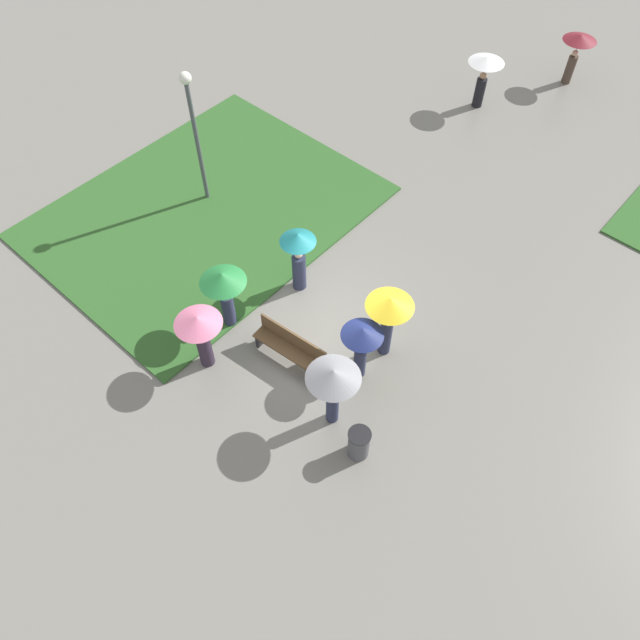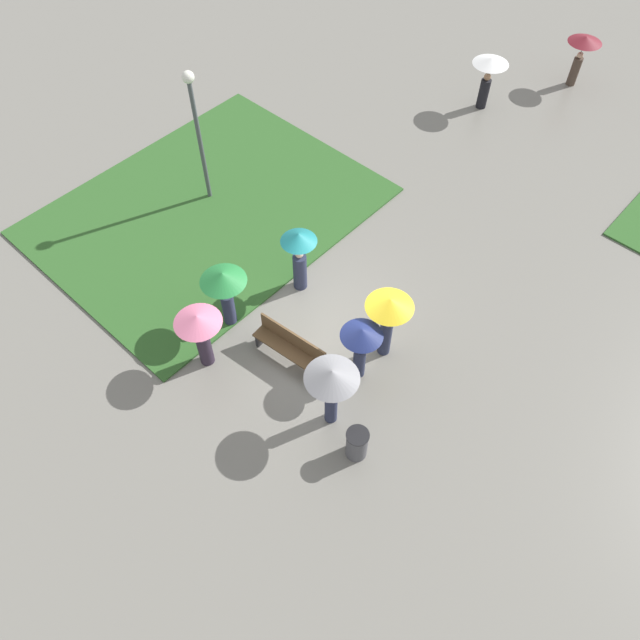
# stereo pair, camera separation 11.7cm
# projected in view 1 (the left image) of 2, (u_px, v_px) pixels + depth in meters

# --- Properties ---
(ground_plane) EXTENTS (90.00, 90.00, 0.00)m
(ground_plane) POSITION_uv_depth(u_px,v_px,m) (327.00, 330.00, 15.55)
(ground_plane) COLOR slate
(lawn_patch_near) EXTENTS (7.24, 9.13, 0.06)m
(lawn_patch_near) POSITION_uv_depth(u_px,v_px,m) (206.00, 211.00, 18.08)
(lawn_patch_near) COLOR #2D5B26
(lawn_patch_near) RESTS_ON ground_plane
(park_bench) EXTENTS (1.94, 0.60, 0.90)m
(park_bench) POSITION_uv_depth(u_px,v_px,m) (291.00, 347.00, 14.68)
(park_bench) COLOR brown
(park_bench) RESTS_ON ground_plane
(lamp_post) EXTENTS (0.32, 0.32, 4.06)m
(lamp_post) POSITION_uv_depth(u_px,v_px,m) (193.00, 122.00, 16.36)
(lamp_post) COLOR #474C51
(lamp_post) RESTS_ON ground_plane
(trash_bin) EXTENTS (0.50, 0.50, 0.85)m
(trash_bin) POSITION_uv_depth(u_px,v_px,m) (359.00, 443.00, 13.24)
(trash_bin) COLOR #4C4C51
(trash_bin) RESTS_ON ground_plane
(crowd_person_pink) EXTENTS (1.10, 1.10, 1.76)m
(crowd_person_pink) POSITION_uv_depth(u_px,v_px,m) (200.00, 330.00, 13.95)
(crowd_person_pink) COLOR #2D2333
(crowd_person_pink) RESTS_ON ground_plane
(crowd_person_grey) EXTENTS (1.17, 1.17, 1.97)m
(crowd_person_grey) POSITION_uv_depth(u_px,v_px,m) (333.00, 381.00, 12.82)
(crowd_person_grey) COLOR #282D47
(crowd_person_grey) RESTS_ON ground_plane
(crowd_person_green) EXTENTS (1.11, 1.11, 1.85)m
(crowd_person_green) POSITION_uv_depth(u_px,v_px,m) (224.00, 286.00, 14.56)
(crowd_person_green) COLOR #282D47
(crowd_person_green) RESTS_ON ground_plane
(crowd_person_yellow) EXTENTS (1.11, 1.11, 1.99)m
(crowd_person_yellow) POSITION_uv_depth(u_px,v_px,m) (389.00, 311.00, 13.96)
(crowd_person_yellow) COLOR #282D47
(crowd_person_yellow) RESTS_ON ground_plane
(crowd_person_navy) EXTENTS (0.96, 0.96, 1.75)m
(crowd_person_navy) POSITION_uv_depth(u_px,v_px,m) (362.00, 341.00, 13.76)
(crowd_person_navy) COLOR #282D47
(crowd_person_navy) RESTS_ON ground_plane
(crowd_person_teal) EXTENTS (0.91, 0.91, 1.91)m
(crowd_person_teal) POSITION_uv_depth(u_px,v_px,m) (298.00, 252.00, 15.40)
(crowd_person_teal) COLOR #282D47
(crowd_person_teal) RESTS_ON ground_plane
(lone_walker_far_path) EXTENTS (1.13, 1.13, 1.74)m
(lone_walker_far_path) POSITION_uv_depth(u_px,v_px,m) (577.00, 47.00, 21.03)
(lone_walker_far_path) COLOR #47382D
(lone_walker_far_path) RESTS_ON ground_plane
(lone_walker_near_lawn) EXTENTS (1.17, 1.17, 1.76)m
(lone_walker_near_lawn) POSITION_uv_depth(u_px,v_px,m) (484.00, 70.00, 20.21)
(lone_walker_near_lawn) COLOR black
(lone_walker_near_lawn) RESTS_ON ground_plane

